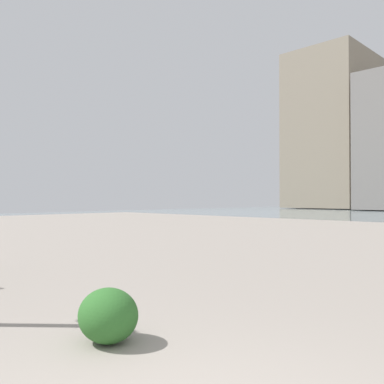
# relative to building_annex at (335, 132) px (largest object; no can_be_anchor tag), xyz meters

# --- Properties ---
(building_annex) EXTENTS (11.85, 15.99, 25.60)m
(building_annex) POSITION_rel_building_annex_xyz_m (0.00, 0.00, 0.00)
(building_annex) COLOR gray
(building_annex) RESTS_ON ground
(shrub_round) EXTENTS (0.70, 0.63, 0.59)m
(shrub_round) POSITION_rel_building_annex_xyz_m (-27.57, 63.97, -12.50)
(shrub_round) COLOR #2D6628
(shrub_round) RESTS_ON ground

